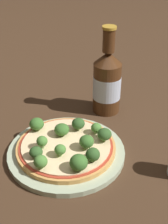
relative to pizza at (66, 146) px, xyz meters
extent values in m
plane|color=#3D2819|center=(0.01, 0.02, -0.02)|extent=(3.00, 3.00, 0.00)
cylinder|color=#A3B293|center=(0.00, 0.00, -0.01)|extent=(0.25, 0.25, 0.01)
cylinder|color=tan|center=(0.00, 0.00, 0.00)|extent=(0.21, 0.21, 0.01)
cylinder|color=#A83823|center=(0.00, 0.00, 0.00)|extent=(0.20, 0.20, 0.00)
cylinder|color=beige|center=(0.00, 0.00, 0.00)|extent=(0.19, 0.19, 0.00)
cylinder|color=#7A9E5B|center=(0.02, 0.02, 0.01)|extent=(0.01, 0.01, 0.01)
ellipsoid|color=#386628|center=(0.02, 0.02, 0.02)|extent=(0.03, 0.03, 0.02)
cylinder|color=#7A9E5B|center=(-0.06, 0.03, 0.01)|extent=(0.01, 0.01, 0.01)
ellipsoid|color=#2D5123|center=(-0.06, 0.03, 0.02)|extent=(0.03, 0.03, 0.02)
cylinder|color=#7A9E5B|center=(0.01, -0.05, 0.01)|extent=(0.01, 0.01, 0.01)
ellipsoid|color=#386628|center=(0.01, -0.05, 0.02)|extent=(0.03, 0.03, 0.03)
cylinder|color=#7A9E5B|center=(-0.05, -0.06, 0.01)|extent=(0.01, 0.01, 0.01)
ellipsoid|color=#386628|center=(-0.05, -0.06, 0.02)|extent=(0.03, 0.03, 0.03)
cylinder|color=#7A9E5B|center=(-0.03, 0.04, 0.01)|extent=(0.01, 0.01, 0.01)
ellipsoid|color=#477A33|center=(-0.03, 0.04, 0.02)|extent=(0.02, 0.02, 0.02)
cylinder|color=#7A9E5B|center=(-0.09, 0.00, 0.01)|extent=(0.01, 0.01, 0.01)
ellipsoid|color=#477A33|center=(-0.09, 0.00, 0.02)|extent=(0.03, 0.03, 0.02)
cylinder|color=#7A9E5B|center=(0.06, -0.04, 0.01)|extent=(0.01, 0.01, 0.01)
ellipsoid|color=#477A33|center=(0.06, -0.04, 0.02)|extent=(0.02, 0.02, 0.02)
cylinder|color=#7A9E5B|center=(0.01, 0.08, 0.01)|extent=(0.01, 0.01, 0.01)
ellipsoid|color=#386628|center=(0.01, 0.08, 0.02)|extent=(0.03, 0.03, 0.03)
cylinder|color=#7A9E5B|center=(-0.02, -0.07, 0.01)|extent=(0.01, 0.01, 0.01)
ellipsoid|color=#2D5123|center=(-0.02, -0.07, 0.02)|extent=(0.03, 0.03, 0.03)
cylinder|color=#7A9E5B|center=(0.05, -0.07, 0.01)|extent=(0.01, 0.01, 0.01)
ellipsoid|color=#2D5123|center=(0.05, -0.07, 0.02)|extent=(0.03, 0.03, 0.02)
cylinder|color=#7A9E5B|center=(0.06, 0.00, 0.01)|extent=(0.01, 0.01, 0.01)
ellipsoid|color=#2D5123|center=(0.06, 0.00, 0.02)|extent=(0.03, 0.03, 0.02)
cylinder|color=#7A9E5B|center=(-0.04, -0.01, 0.01)|extent=(0.01, 0.01, 0.01)
ellipsoid|color=#477A33|center=(-0.04, -0.01, 0.02)|extent=(0.02, 0.02, 0.02)
cylinder|color=#472814|center=(0.20, 0.00, 0.05)|extent=(0.07, 0.07, 0.13)
cylinder|color=#B2BCD1|center=(0.20, 0.00, 0.05)|extent=(0.07, 0.07, 0.06)
cone|color=#472814|center=(0.20, 0.00, 0.13)|extent=(0.07, 0.07, 0.03)
cylinder|color=#472814|center=(0.20, 0.00, 0.17)|extent=(0.03, 0.03, 0.06)
cylinder|color=#B7892D|center=(0.20, 0.00, 0.20)|extent=(0.03, 0.03, 0.01)
camera|label=1|loc=(-0.44, -0.28, 0.42)|focal=50.00mm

